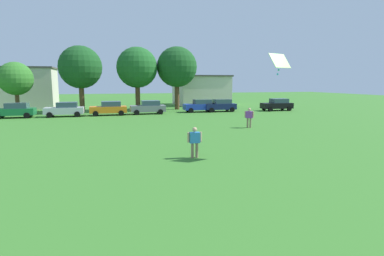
{
  "coord_description": "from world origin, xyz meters",
  "views": [
    {
      "loc": [
        -0.66,
        -0.21,
        4.0
      ],
      "look_at": [
        2.37,
        10.69,
        2.32
      ],
      "focal_mm": 29.16,
      "sensor_mm": 36.0,
      "label": 1
    }
  ],
  "objects_px": {
    "bystander_near_trees": "(249,116)",
    "parked_car_blue_4": "(200,106)",
    "parked_car_green_0": "(15,110)",
    "parked_car_silver_1": "(65,109)",
    "kite": "(280,62)",
    "parked_car_orange_2": "(109,108)",
    "tree_far_right": "(177,67)",
    "tree_far_left": "(16,79)",
    "adult_bystander": "(195,140)",
    "parked_car_navy_5": "(220,105)",
    "parked_car_black_6": "(277,105)",
    "tree_left": "(80,67)",
    "tree_right": "(137,68)",
    "parked_car_gray_3": "(148,107)"
  },
  "relations": [
    {
      "from": "parked_car_green_0",
      "to": "parked_car_gray_3",
      "type": "height_order",
      "value": "same"
    },
    {
      "from": "parked_car_orange_2",
      "to": "tree_right",
      "type": "relative_size",
      "value": 0.49
    },
    {
      "from": "parked_car_gray_3",
      "to": "tree_right",
      "type": "xyz_separation_m",
      "value": [
        -0.73,
        5.54,
        5.1
      ]
    },
    {
      "from": "parked_car_black_6",
      "to": "tree_far_left",
      "type": "distance_m",
      "value": 34.48
    },
    {
      "from": "parked_car_green_0",
      "to": "parked_car_silver_1",
      "type": "xyz_separation_m",
      "value": [
        5.26,
        -0.15,
        0.0
      ]
    },
    {
      "from": "parked_car_black_6",
      "to": "tree_right",
      "type": "bearing_deg",
      "value": -17.01
    },
    {
      "from": "parked_car_blue_4",
      "to": "tree_right",
      "type": "relative_size",
      "value": 0.49
    },
    {
      "from": "parked_car_navy_5",
      "to": "parked_car_black_6",
      "type": "bearing_deg",
      "value": 174.95
    },
    {
      "from": "parked_car_green_0",
      "to": "parked_car_blue_4",
      "type": "height_order",
      "value": "same"
    },
    {
      "from": "bystander_near_trees",
      "to": "tree_far_right",
      "type": "relative_size",
      "value": 0.19
    },
    {
      "from": "parked_car_green_0",
      "to": "parked_car_silver_1",
      "type": "relative_size",
      "value": 1.0
    },
    {
      "from": "parked_car_blue_4",
      "to": "tree_left",
      "type": "distance_m",
      "value": 16.58
    },
    {
      "from": "parked_car_orange_2",
      "to": "bystander_near_trees",
      "type": "bearing_deg",
      "value": 130.12
    },
    {
      "from": "kite",
      "to": "parked_car_orange_2",
      "type": "bearing_deg",
      "value": 109.31
    },
    {
      "from": "parked_car_navy_5",
      "to": "parked_car_silver_1",
      "type": "bearing_deg",
      "value": 2.77
    },
    {
      "from": "kite",
      "to": "parked_car_green_0",
      "type": "xyz_separation_m",
      "value": [
        -18.64,
        24.07,
        -4.17
      ]
    },
    {
      "from": "parked_car_green_0",
      "to": "parked_car_silver_1",
      "type": "height_order",
      "value": "same"
    },
    {
      "from": "kite",
      "to": "tree_right",
      "type": "distance_m",
      "value": 30.21
    },
    {
      "from": "tree_left",
      "to": "kite",
      "type": "bearing_deg",
      "value": -68.02
    },
    {
      "from": "parked_car_green_0",
      "to": "parked_car_silver_1",
      "type": "distance_m",
      "value": 5.27
    },
    {
      "from": "parked_car_green_0",
      "to": "tree_left",
      "type": "bearing_deg",
      "value": -142.42
    },
    {
      "from": "kite",
      "to": "parked_car_navy_5",
      "type": "relative_size",
      "value": 0.3
    },
    {
      "from": "adult_bystander",
      "to": "kite",
      "type": "height_order",
      "value": "kite"
    },
    {
      "from": "parked_car_silver_1",
      "to": "parked_car_orange_2",
      "type": "bearing_deg",
      "value": -178.06
    },
    {
      "from": "parked_car_orange_2",
      "to": "parked_car_gray_3",
      "type": "height_order",
      "value": "same"
    },
    {
      "from": "parked_car_gray_3",
      "to": "parked_car_black_6",
      "type": "distance_m",
      "value": 18.02
    },
    {
      "from": "parked_car_orange_2",
      "to": "parked_car_gray_3",
      "type": "relative_size",
      "value": 1.0
    },
    {
      "from": "bystander_near_trees",
      "to": "parked_car_green_0",
      "type": "height_order",
      "value": "bystander_near_trees"
    },
    {
      "from": "tree_far_left",
      "to": "parked_car_blue_4",
      "type": "bearing_deg",
      "value": -10.16
    },
    {
      "from": "parked_car_gray_3",
      "to": "tree_far_right",
      "type": "bearing_deg",
      "value": -131.62
    },
    {
      "from": "parked_car_blue_4",
      "to": "parked_car_navy_5",
      "type": "relative_size",
      "value": 1.0
    },
    {
      "from": "parked_car_green_0",
      "to": "parked_car_black_6",
      "type": "distance_m",
      "value": 33.0
    },
    {
      "from": "tree_right",
      "to": "tree_far_left",
      "type": "bearing_deg",
      "value": -177.53
    },
    {
      "from": "parked_car_navy_5",
      "to": "parked_car_black_6",
      "type": "distance_m",
      "value": 8.26
    },
    {
      "from": "tree_right",
      "to": "kite",
      "type": "bearing_deg",
      "value": -81.64
    },
    {
      "from": "parked_car_navy_5",
      "to": "tree_far_left",
      "type": "xyz_separation_m",
      "value": [
        -25.69,
        4.36,
        3.52
      ]
    },
    {
      "from": "parked_car_navy_5",
      "to": "tree_left",
      "type": "distance_m",
      "value": 19.17
    },
    {
      "from": "adult_bystander",
      "to": "tree_far_right",
      "type": "xyz_separation_m",
      "value": [
        5.65,
        29.06,
        5.12
      ]
    },
    {
      "from": "kite",
      "to": "parked_car_black_6",
      "type": "relative_size",
      "value": 0.3
    },
    {
      "from": "parked_car_orange_2",
      "to": "parked_car_green_0",
      "type": "bearing_deg",
      "value": 0.1
    },
    {
      "from": "tree_left",
      "to": "tree_far_right",
      "type": "bearing_deg",
      "value": 2.65
    },
    {
      "from": "parked_car_orange_2",
      "to": "parked_car_black_6",
      "type": "bearing_deg",
      "value": -179.87
    },
    {
      "from": "parked_car_black_6",
      "to": "tree_left",
      "type": "bearing_deg",
      "value": -11.17
    },
    {
      "from": "parked_car_silver_1",
      "to": "parked_car_orange_2",
      "type": "relative_size",
      "value": 1.0
    },
    {
      "from": "parked_car_silver_1",
      "to": "tree_far_right",
      "type": "height_order",
      "value": "tree_far_right"
    },
    {
      "from": "bystander_near_trees",
      "to": "parked_car_blue_4",
      "type": "distance_m",
      "value": 14.95
    },
    {
      "from": "parked_car_blue_4",
      "to": "parked_car_navy_5",
      "type": "height_order",
      "value": "same"
    },
    {
      "from": "parked_car_green_0",
      "to": "parked_car_orange_2",
      "type": "distance_m",
      "value": 10.2
    },
    {
      "from": "adult_bystander",
      "to": "bystander_near_trees",
      "type": "relative_size",
      "value": 0.95
    },
    {
      "from": "kite",
      "to": "parked_car_blue_4",
      "type": "distance_m",
      "value": 25.68
    }
  ]
}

